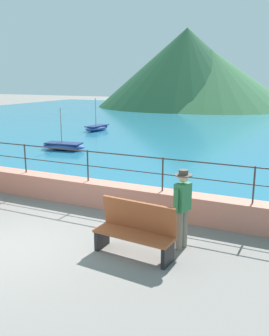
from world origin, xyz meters
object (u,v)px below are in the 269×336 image
at_px(bench_far, 136,229).
at_px(boat_0, 64,146).
at_px(boat_1, 97,128).
at_px(person_walking, 182,205).

height_order(bench_far, boat_0, boat_0).
bearing_deg(boat_0, boat_1, 107.49).
xyz_separation_m(bench_far, person_walking, (0.78, 0.68, 0.42)).
bearing_deg(boat_0, person_walking, -42.05).
bearing_deg(bench_far, boat_0, 133.01).
bearing_deg(bench_far, person_walking, 41.22).
relative_size(bench_far, boat_0, 0.73).
xyz_separation_m(bench_far, boat_0, (-8.12, 8.70, -0.30)).
xyz_separation_m(boat_0, boat_1, (-2.15, 6.82, 0.00)).
bearing_deg(boat_1, boat_0, -72.51).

